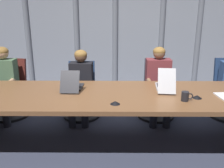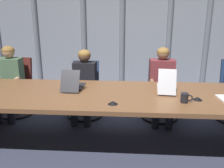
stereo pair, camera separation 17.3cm
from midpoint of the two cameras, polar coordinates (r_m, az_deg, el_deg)
ground_plane at (r=3.31m, az=0.13°, el=-14.39°), size 12.86×12.86×0.00m
conference_table at (r=3.03m, az=0.13°, el=-4.63°), size 4.31×1.11×0.74m
curtain_backdrop at (r=5.44m, az=0.28°, el=14.86°), size 6.43×0.17×3.04m
laptop_left_mid at (r=3.19m, az=-10.67°, el=-0.29°), size 0.25×0.44×0.27m
laptop_center at (r=3.19m, az=10.63°, el=-0.22°), size 0.25×0.50×0.30m
office_chair_left_end at (r=4.47m, az=-23.41°, el=-2.43°), size 0.60×0.61×0.93m
office_chair_left_mid at (r=4.13m, az=-8.22°, el=-2.85°), size 0.60×0.60×0.89m
office_chair_center at (r=4.13m, az=9.02°, el=-2.72°), size 0.60×0.61×0.93m
person_left_end at (r=4.25m, az=-24.94°, el=0.85°), size 0.38×0.55×1.16m
person_left_mid at (r=3.89m, az=-8.53°, el=0.54°), size 0.38×0.56×1.12m
person_center at (r=3.89m, az=9.48°, el=0.81°), size 0.39×0.55×1.16m
coffee_mug_near at (r=2.83m, az=14.97°, el=-2.79°), size 0.13×0.08×0.11m
conference_mic_left_side at (r=2.66m, az=-1.13°, el=-4.34°), size 0.11×0.11×0.03m
conference_mic_middle at (r=2.97m, az=17.53°, el=-2.84°), size 0.11×0.11×0.03m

